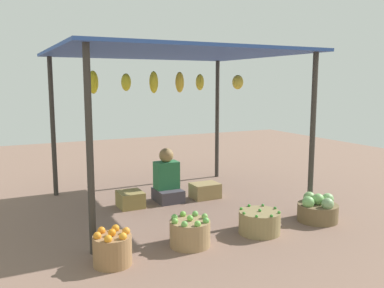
{
  "coord_description": "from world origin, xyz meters",
  "views": [
    {
      "loc": [
        -2.32,
        -5.27,
        1.73
      ],
      "look_at": [
        0.0,
        -0.62,
        0.95
      ],
      "focal_mm": 38.78,
      "sensor_mm": 36.0,
      "label": 1
    }
  ],
  "objects_px": {
    "basket_green_apples": "(190,232)",
    "basket_cabbages": "(318,210)",
    "basket_oranges": "(112,249)",
    "wooden_crate_near_vendor": "(130,199)",
    "vendor_person": "(167,181)",
    "wooden_crate_stacked_rear": "(205,191)",
    "basket_green_chilies": "(260,222)"
  },
  "relations": [
    {
      "from": "basket_green_apples",
      "to": "basket_cabbages",
      "type": "xyz_separation_m",
      "value": [
        1.79,
        -0.0,
        -0.0
      ]
    },
    {
      "from": "basket_oranges",
      "to": "wooden_crate_near_vendor",
      "type": "bearing_deg",
      "value": 66.66
    },
    {
      "from": "basket_cabbages",
      "to": "wooden_crate_near_vendor",
      "type": "distance_m",
      "value": 2.5
    },
    {
      "from": "vendor_person",
      "to": "wooden_crate_near_vendor",
      "type": "height_order",
      "value": "vendor_person"
    },
    {
      "from": "basket_oranges",
      "to": "wooden_crate_stacked_rear",
      "type": "distance_m",
      "value": 2.49
    },
    {
      "from": "vendor_person",
      "to": "basket_oranges",
      "type": "relative_size",
      "value": 2.1
    },
    {
      "from": "basket_oranges",
      "to": "wooden_crate_stacked_rear",
      "type": "relative_size",
      "value": 0.9
    },
    {
      "from": "basket_green_apples",
      "to": "basket_green_chilies",
      "type": "relative_size",
      "value": 0.91
    },
    {
      "from": "basket_cabbages",
      "to": "wooden_crate_stacked_rear",
      "type": "distance_m",
      "value": 1.73
    },
    {
      "from": "wooden_crate_near_vendor",
      "to": "wooden_crate_stacked_rear",
      "type": "height_order",
      "value": "wooden_crate_stacked_rear"
    },
    {
      "from": "basket_cabbages",
      "to": "wooden_crate_stacked_rear",
      "type": "bearing_deg",
      "value": 116.5
    },
    {
      "from": "basket_cabbages",
      "to": "wooden_crate_stacked_rear",
      "type": "xyz_separation_m",
      "value": [
        -0.77,
        1.55,
        -0.03
      ]
    },
    {
      "from": "basket_green_chilies",
      "to": "basket_green_apples",
      "type": "bearing_deg",
      "value": 178.38
    },
    {
      "from": "vendor_person",
      "to": "wooden_crate_near_vendor",
      "type": "xyz_separation_m",
      "value": [
        -0.58,
        -0.06,
        -0.19
      ]
    },
    {
      "from": "basket_oranges",
      "to": "basket_cabbages",
      "type": "bearing_deg",
      "value": 1.89
    },
    {
      "from": "basket_green_apples",
      "to": "wooden_crate_near_vendor",
      "type": "relative_size",
      "value": 1.22
    },
    {
      "from": "vendor_person",
      "to": "basket_green_chilies",
      "type": "bearing_deg",
      "value": -75.57
    },
    {
      "from": "basket_oranges",
      "to": "basket_green_apples",
      "type": "height_order",
      "value": "basket_oranges"
    },
    {
      "from": "basket_green_apples",
      "to": "basket_cabbages",
      "type": "bearing_deg",
      "value": -0.0
    },
    {
      "from": "basket_oranges",
      "to": "basket_green_chilies",
      "type": "bearing_deg",
      "value": 2.05
    },
    {
      "from": "basket_green_apples",
      "to": "wooden_crate_stacked_rear",
      "type": "xyz_separation_m",
      "value": [
        1.01,
        1.55,
        -0.03
      ]
    },
    {
      "from": "wooden_crate_near_vendor",
      "to": "wooden_crate_stacked_rear",
      "type": "xyz_separation_m",
      "value": [
        1.15,
        -0.06,
        0.0
      ]
    },
    {
      "from": "basket_oranges",
      "to": "basket_cabbages",
      "type": "xyz_separation_m",
      "value": [
        2.65,
        0.09,
        -0.01
      ]
    },
    {
      "from": "wooden_crate_near_vendor",
      "to": "vendor_person",
      "type": "bearing_deg",
      "value": 6.2
    },
    {
      "from": "vendor_person",
      "to": "basket_oranges",
      "type": "height_order",
      "value": "vendor_person"
    },
    {
      "from": "basket_green_apples",
      "to": "wooden_crate_near_vendor",
      "type": "distance_m",
      "value": 1.61
    },
    {
      "from": "basket_oranges",
      "to": "basket_green_apples",
      "type": "xyz_separation_m",
      "value": [
        0.87,
        0.09,
        -0.01
      ]
    },
    {
      "from": "basket_oranges",
      "to": "wooden_crate_stacked_rear",
      "type": "height_order",
      "value": "basket_oranges"
    },
    {
      "from": "basket_cabbages",
      "to": "wooden_crate_near_vendor",
      "type": "bearing_deg",
      "value": 140.17
    },
    {
      "from": "basket_green_apples",
      "to": "wooden_crate_near_vendor",
      "type": "height_order",
      "value": "basket_green_apples"
    },
    {
      "from": "basket_green_chilies",
      "to": "basket_cabbages",
      "type": "xyz_separation_m",
      "value": [
        0.9,
        0.02,
        0.02
      ]
    },
    {
      "from": "vendor_person",
      "to": "wooden_crate_near_vendor",
      "type": "distance_m",
      "value": 0.62
    }
  ]
}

